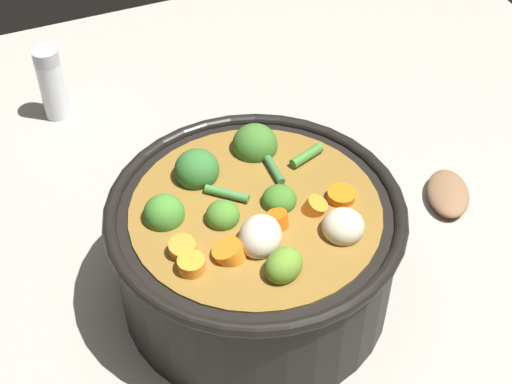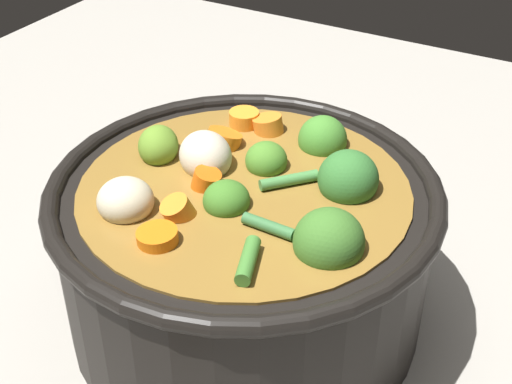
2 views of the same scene
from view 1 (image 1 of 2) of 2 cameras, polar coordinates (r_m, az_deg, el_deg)
name	(u,v)px [view 1 (image 1 of 2)]	position (r m, az deg, el deg)	size (l,w,h in m)	color
ground_plane	(256,292)	(0.75, -0.03, -7.33)	(1.10, 1.10, 0.00)	#9E998E
cooking_pot	(255,248)	(0.70, -0.06, -4.15)	(0.26, 0.26, 0.14)	black
wooden_spoon	(509,197)	(0.87, 18.09, -0.34)	(0.20, 0.21, 0.02)	#856041
salt_shaker	(52,83)	(0.95, -14.79, 7.74)	(0.03, 0.03, 0.09)	silver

